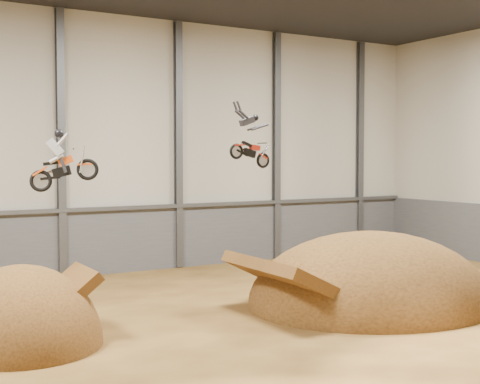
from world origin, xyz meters
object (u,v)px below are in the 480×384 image
(fmx_rider_a, at_px, (67,155))
(landing_ramp, at_px, (370,304))
(takeoff_ramp, at_px, (21,344))
(fmx_rider_b, at_px, (248,136))

(fmx_rider_a, bearing_deg, landing_ramp, 10.33)
(takeoff_ramp, relative_size, fmx_rider_a, 2.60)
(takeoff_ramp, bearing_deg, landing_ramp, -5.27)
(takeoff_ramp, distance_m, fmx_rider_a, 6.62)
(fmx_rider_b, bearing_deg, takeoff_ramp, 169.60)
(fmx_rider_a, bearing_deg, fmx_rider_b, 6.21)
(takeoff_ramp, height_order, landing_ramp, landing_ramp)
(landing_ramp, height_order, fmx_rider_b, fmx_rider_b)
(landing_ramp, bearing_deg, fmx_rider_a, 172.98)
(takeoff_ramp, bearing_deg, fmx_rider_a, 7.77)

